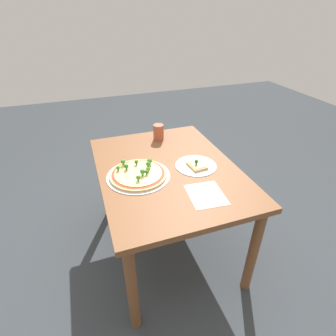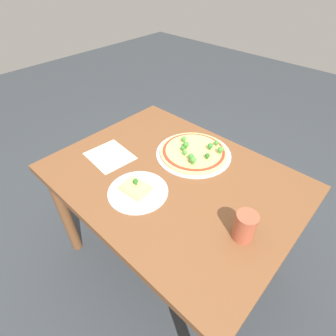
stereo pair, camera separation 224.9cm
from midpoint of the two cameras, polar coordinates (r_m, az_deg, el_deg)
ground_plane at (r=1.60m, az=21.28°, el=-53.79°), size 8.00×8.00×0.00m
dining_table at (r=1.02m, az=35.26°, el=-54.41°), size 1.13×0.86×0.70m
pizza_tray_whole at (r=0.95m, az=39.89°, el=-42.28°), size 0.39×0.39×0.07m
pizza_tray_slice at (r=0.91m, az=28.15°, el=-64.51°), size 0.26×0.26×0.06m
drinking_cup at (r=1.11m, az=77.32°, el=-56.85°), size 0.08×0.08×0.12m
paper_menu at (r=0.85m, az=2.52°, el=-50.91°), size 0.24×0.21×0.00m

